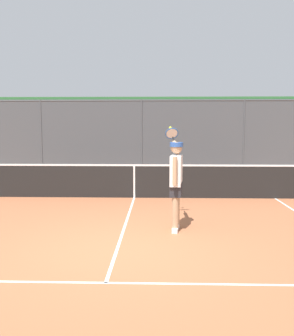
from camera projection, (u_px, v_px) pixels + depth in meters
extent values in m
plane|color=#A8603D|center=(117.00, 250.00, 6.40)|extent=(60.00, 60.00, 0.00)
cube|color=white|center=(106.00, 283.00, 5.07)|extent=(6.24, 0.05, 0.01)
cube|color=white|center=(125.00, 225.00, 8.01)|extent=(0.05, 5.92, 0.01)
cylinder|color=#474C51|center=(244.00, 138.00, 15.47)|extent=(0.07, 0.07, 3.09)
cylinder|color=#474C51|center=(142.00, 138.00, 15.60)|extent=(0.07, 0.07, 3.09)
cylinder|color=#474C51|center=(41.00, 138.00, 15.72)|extent=(0.07, 0.07, 3.09)
cylinder|color=#474C51|center=(142.00, 100.00, 15.42)|extent=(16.55, 0.05, 0.05)
cube|color=#474C51|center=(142.00, 138.00, 15.60)|extent=(16.55, 0.02, 3.09)
cube|color=#387A3D|center=(142.00, 136.00, 16.23)|extent=(19.55, 0.90, 3.21)
cube|color=#ADADA8|center=(142.00, 174.00, 15.59)|extent=(17.55, 0.18, 0.15)
cube|color=black|center=(134.00, 182.00, 10.90)|extent=(10.18, 0.02, 0.91)
cube|color=white|center=(134.00, 165.00, 10.84)|extent=(10.18, 0.04, 0.05)
cube|color=white|center=(134.00, 182.00, 10.90)|extent=(0.05, 0.04, 0.91)
cube|color=silver|center=(175.00, 230.00, 7.47)|extent=(0.14, 0.27, 0.09)
cylinder|color=tan|center=(175.00, 207.00, 7.42)|extent=(0.13, 0.13, 0.81)
cube|color=silver|center=(176.00, 226.00, 7.74)|extent=(0.14, 0.27, 0.09)
cylinder|color=tan|center=(176.00, 204.00, 7.69)|extent=(0.13, 0.13, 0.81)
cube|color=#28282D|center=(176.00, 189.00, 7.51)|extent=(0.27, 0.45, 0.26)
cube|color=white|center=(176.00, 170.00, 7.47)|extent=(0.27, 0.52, 0.59)
cylinder|color=tan|center=(175.00, 171.00, 7.17)|extent=(0.08, 0.08, 0.54)
cylinder|color=tan|center=(176.00, 148.00, 7.89)|extent=(0.15, 0.40, 0.30)
sphere|color=tan|center=(176.00, 148.00, 7.42)|extent=(0.22, 0.22, 0.22)
cylinder|color=#284C93|center=(176.00, 145.00, 7.41)|extent=(0.29, 0.29, 0.08)
cube|color=#284C93|center=(177.00, 146.00, 7.54)|extent=(0.22, 0.23, 0.02)
cylinder|color=black|center=(174.00, 140.00, 8.12)|extent=(0.06, 0.17, 0.13)
torus|color=#28569E|center=(172.00, 133.00, 8.29)|extent=(0.32, 0.23, 0.26)
cylinder|color=silver|center=(172.00, 133.00, 8.29)|extent=(0.27, 0.18, 0.21)
sphere|color=#CCDB33|center=(170.00, 128.00, 8.45)|extent=(0.07, 0.07, 0.07)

